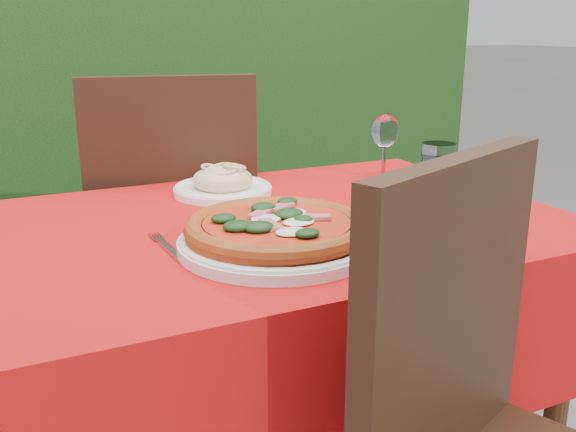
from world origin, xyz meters
name	(u,v)px	position (x,y,z in m)	size (l,w,h in m)	color
hedge	(117,83)	(0.00, 1.55, 0.92)	(3.20, 0.55, 1.78)	black
dining_table	(270,286)	(0.00, 0.00, 0.60)	(1.26, 0.86, 0.75)	#432815
chair_far	(172,224)	(-0.06, 0.57, 0.59)	(0.55, 0.55, 1.02)	black
pizza_plate	(277,233)	(-0.06, -0.17, 0.78)	(0.41, 0.41, 0.07)	white
pasta_plate	(223,184)	(-0.01, 0.25, 0.77)	(0.24, 0.24, 0.07)	white
water_glass	(438,167)	(0.51, 0.08, 0.80)	(0.09, 0.09, 0.11)	white
wine_glass	(385,133)	(0.43, 0.20, 0.87)	(0.07, 0.07, 0.18)	silver
fork	(170,250)	(-0.25, -0.10, 0.75)	(0.02, 0.19, 0.01)	silver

